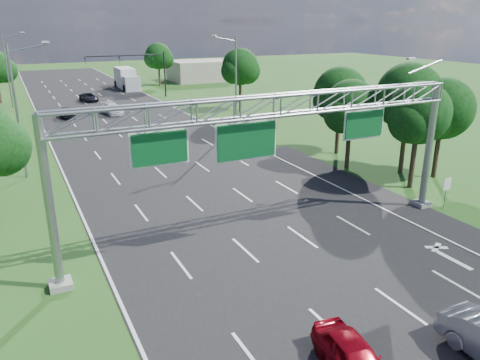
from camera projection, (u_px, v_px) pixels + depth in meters
ground at (168, 159)px, 41.27m from camera, size 220.00×220.00×0.00m
road at (168, 159)px, 41.27m from camera, size 18.00×180.00×0.02m
road_flare at (385, 199)px, 31.98m from camera, size 3.00×30.00×0.02m
sign_gantry at (278, 117)px, 23.92m from camera, size 23.50×1.00×9.56m
regulatory_sign at (447, 187)px, 29.86m from camera, size 0.60×0.08×2.10m
traffic_signal at (142, 65)px, 72.44m from camera, size 12.21×0.24×7.00m
streetlight_l_near at (19, 106)px, 34.72m from camera, size 2.97×0.22×10.16m
streetlight_l_far at (8, 67)px, 64.42m from camera, size 2.97×0.22×10.16m
streetlight_r_mid at (234, 77)px, 52.70m from camera, size 2.97×0.22×10.16m
tree_cluster_right at (390, 105)px, 36.60m from camera, size 9.91×14.60×8.68m
tree_verge_rd at (241, 68)px, 61.51m from camera, size 5.76×4.80×8.28m
tree_verge_re at (159, 57)px, 86.26m from camera, size 5.76×4.80×7.84m
building_right at (201, 71)px, 94.82m from camera, size 12.00×9.00×4.00m
red_coupe at (353, 358)px, 15.95m from camera, size 2.06×4.06×1.33m
car_queue_a at (112, 109)px, 61.09m from camera, size 2.39×4.91×1.37m
car_queue_b at (89, 97)px, 70.81m from camera, size 2.52×4.59×1.22m
car_queue_c at (67, 113)px, 58.58m from camera, size 1.71×3.84×1.28m
box_truck at (126, 79)px, 83.82m from camera, size 2.97×9.57×3.60m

